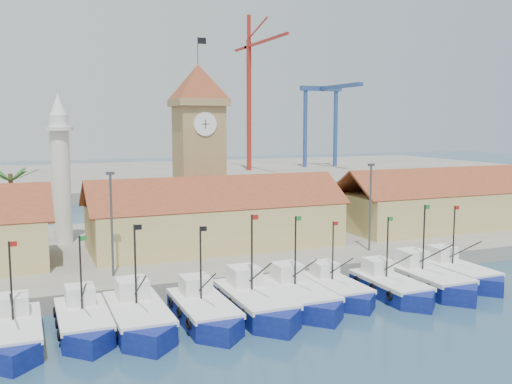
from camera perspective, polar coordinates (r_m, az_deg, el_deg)
name	(u,v)px	position (r m, az deg, el deg)	size (l,w,h in m)	color
ground	(300,319)	(43.99, 4.47, -12.51)	(400.00, 400.00, 0.00)	navy
quay	(205,246)	(65.30, -5.11, -5.37)	(140.00, 32.00, 1.50)	gray
terminal	(103,177)	(148.80, -15.02, 1.42)	(240.00, 80.00, 2.00)	gray
boat_0	(13,336)	(41.66, -23.09, -13.09)	(3.51, 9.62, 7.28)	navy
boat_1	(84,323)	(42.44, -16.84, -12.47)	(3.46, 9.47, 7.17)	navy
boat_2	(139,319)	(42.17, -11.61, -12.33)	(3.80, 10.40, 7.87)	navy
boat_3	(205,313)	(42.88, -5.14, -11.94)	(3.60, 9.87, 7.47)	navy
boat_4	(257,304)	(44.41, 0.07, -11.16)	(3.89, 10.66, 8.07)	navy
boat_5	(300,297)	(46.34, 4.44, -10.46)	(3.68, 10.08, 7.63)	navy
boat_6	(337,290)	(48.81, 8.12, -9.72)	(3.27, 8.95, 6.78)	navy
boat_7	(392,288)	(50.16, 13.47, -9.34)	(3.43, 9.38, 7.10)	navy
boat_8	(429,281)	(52.90, 16.95, -8.51)	(3.80, 10.42, 7.88)	navy
boat_9	(459,274)	(56.23, 19.63, -7.75)	(3.58, 9.82, 7.43)	navy
hall_center	(216,223)	(60.94, -4.03, -3.15)	(27.04, 10.13, 7.61)	tan
hall_right	(454,207)	(77.10, 19.18, -1.40)	(31.20, 10.13, 7.61)	tan
clock_tower	(199,146)	(65.78, -5.74, 4.57)	(5.80, 5.80, 22.70)	#A27E53
minaret	(61,168)	(65.27, -18.96, 2.25)	(3.00, 3.00, 16.30)	silver
palm_tree	(12,205)	(63.53, -23.23, -1.22)	(5.60, 5.03, 8.39)	brown
lamp_posts	(248,211)	(53.28, -0.82, -1.87)	(80.70, 0.25, 9.03)	#3F3F44
crane_red_right	(251,85)	(151.64, -0.48, 10.70)	(1.00, 33.69, 40.63)	#A32219
gantry	(327,104)	(164.90, 7.07, 8.74)	(13.00, 22.00, 23.20)	navy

